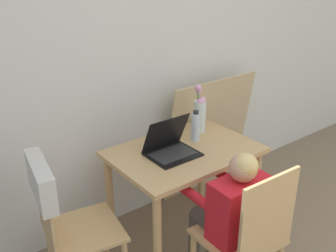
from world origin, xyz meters
TOP-DOWN VIEW (x-y plane):
  - wall_back at (0.00, 2.23)m, footprint 6.40×0.05m
  - dining_table at (-0.00, 1.70)m, footprint 0.92×0.64m
  - chair_occupied at (-0.08, 1.07)m, footprint 0.42×0.42m
  - chair_spare at (-0.85, 1.72)m, footprint 0.49×0.46m
  - person_seated at (-0.08, 1.20)m, footprint 0.35×0.43m
  - laptop at (-0.10, 1.72)m, footprint 0.30×0.25m
  - flower_vase at (0.26, 1.86)m, footprint 0.08×0.08m
  - water_bottle at (0.14, 1.76)m, footprint 0.06×0.06m
  - cardboard_panel at (0.59, 2.10)m, footprint 0.83×0.15m

SIDE VIEW (x-z plane):
  - chair_occupied at x=-0.08m, z-range 0.01..0.90m
  - cardboard_panel at x=0.59m, z-range 0.00..0.98m
  - person_seated at x=-0.08m, z-range 0.11..1.05m
  - dining_table at x=0.00m, z-range 0.24..0.95m
  - chair_spare at x=-0.85m, z-range 0.15..1.05m
  - laptop at x=-0.10m, z-range 0.64..0.88m
  - water_bottle at x=0.14m, z-range 0.70..0.91m
  - flower_vase at x=0.26m, z-range 0.68..1.02m
  - wall_back at x=0.00m, z-range 0.00..2.50m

